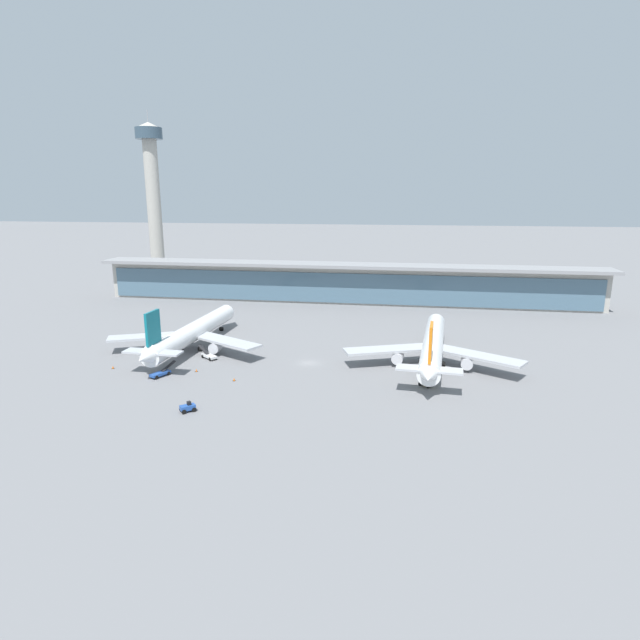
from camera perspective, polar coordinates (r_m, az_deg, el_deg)
The scene contains 12 objects.
ground_plane at distance 128.98m, azimuth -1.26°, elevation -4.72°, with size 1200.00×1200.00×0.00m, color slate.
airliner_left_stand at distance 142.98m, azimuth -13.82°, elevation -1.34°, with size 42.71×55.53×14.79m.
airliner_centre_stand at distance 129.94m, azimuth 12.25°, elevation -2.75°, with size 42.60×55.58×14.79m.
service_truck_near_nose_yellow at distance 115.90m, azimuth 11.54°, elevation -6.71°, with size 3.32×3.05×2.05m.
service_truck_under_wing_blue at distance 124.91m, azimuth -17.03°, elevation -5.57°, with size 4.15×6.72×2.70m.
service_truck_mid_apron_white at distance 134.99m, azimuth -12.10°, elevation -3.83°, with size 6.27×5.14×2.70m.
service_truck_by_tail_blue at distance 104.05m, azimuth -14.28°, elevation -9.27°, with size 3.27×3.17×2.05m.
terminal_building at distance 198.78m, azimuth 2.70°, elevation 4.14°, with size 190.47×12.80×15.20m.
control_tower at distance 259.33m, azimuth -17.83°, elevation 13.30°, with size 12.00×12.00×77.10m.
safety_cone_alpha at distance 134.27m, azimuth -21.73°, elevation -4.84°, with size 0.62×0.62×0.70m.
safety_cone_bravo at distance 126.14m, azimuth -13.39°, elevation -5.38°, with size 0.62×0.62×0.70m.
safety_cone_charlie at distance 118.46m, azimuth -9.39°, elevation -6.44°, with size 0.62×0.62×0.70m.
Camera 1 is at (22.78, -120.28, 40.61)m, focal length 29.22 mm.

